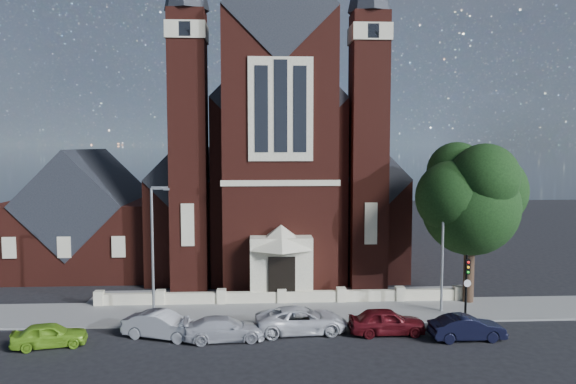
% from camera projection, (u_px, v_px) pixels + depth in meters
% --- Properties ---
extents(ground, '(120.00, 120.00, 0.00)m').
position_uv_depth(ground, '(277.00, 275.00, 45.92)').
color(ground, black).
rests_on(ground, ground).
extents(pavement_strip, '(60.00, 5.00, 0.12)m').
position_uv_depth(pavement_strip, '(283.00, 313.00, 35.47)').
color(pavement_strip, gray).
rests_on(pavement_strip, ground).
extents(forecourt_paving, '(26.00, 3.00, 0.14)m').
position_uv_depth(forecourt_paving, '(281.00, 296.00, 39.45)').
color(forecourt_paving, gray).
rests_on(forecourt_paving, ground).
extents(forecourt_wall, '(24.00, 0.40, 0.90)m').
position_uv_depth(forecourt_wall, '(282.00, 304.00, 37.46)').
color(forecourt_wall, '#BBB395').
rests_on(forecourt_wall, ground).
extents(church, '(20.01, 34.90, 29.20)m').
position_uv_depth(church, '(274.00, 170.00, 53.14)').
color(church, '#471A12').
rests_on(church, ground).
extents(parish_hall, '(12.00, 12.20, 10.24)m').
position_uv_depth(parish_hall, '(88.00, 222.00, 47.71)').
color(parish_hall, '#471A12').
rests_on(parish_hall, ground).
extents(street_tree, '(6.40, 6.60, 10.70)m').
position_uv_depth(street_tree, '(474.00, 200.00, 36.76)').
color(street_tree, black).
rests_on(street_tree, ground).
extents(street_lamp_left, '(1.16, 0.22, 8.09)m').
position_uv_depth(street_lamp_left, '(154.00, 244.00, 34.17)').
color(street_lamp_left, gray).
rests_on(street_lamp_left, ground).
extents(street_lamp_right, '(1.16, 0.22, 8.09)m').
position_uv_depth(street_lamp_right, '(444.00, 241.00, 35.13)').
color(street_lamp_right, gray).
rests_on(street_lamp_right, ground).
extents(traffic_signal, '(0.28, 0.42, 4.00)m').
position_uv_depth(traffic_signal, '(467.00, 278.00, 33.78)').
color(traffic_signal, black).
rests_on(traffic_signal, ground).
extents(car_lime_van, '(4.03, 2.33, 1.29)m').
position_uv_depth(car_lime_van, '(50.00, 335.00, 29.44)').
color(car_lime_van, '#73AF23').
rests_on(car_lime_van, ground).
extents(car_silver_a, '(4.62, 2.87, 1.44)m').
position_uv_depth(car_silver_a, '(162.00, 325.00, 30.81)').
color(car_silver_a, '#A0A3A8').
rests_on(car_silver_a, ground).
extents(car_silver_b, '(4.58, 2.21, 1.28)m').
position_uv_depth(car_silver_b, '(225.00, 329.00, 30.42)').
color(car_silver_b, '#AFB0B7').
rests_on(car_silver_b, ground).
extents(car_white_suv, '(5.40, 2.86, 1.45)m').
position_uv_depth(car_white_suv, '(302.00, 320.00, 31.70)').
color(car_white_suv, silver).
rests_on(car_white_suv, ground).
extents(car_dark_red, '(4.32, 1.81, 1.46)m').
position_uv_depth(car_dark_red, '(387.00, 321.00, 31.42)').
color(car_dark_red, '#520E13').
rests_on(car_dark_red, ground).
extents(car_navy, '(4.12, 1.59, 1.34)m').
position_uv_depth(car_navy, '(467.00, 328.00, 30.51)').
color(car_navy, black).
rests_on(car_navy, ground).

